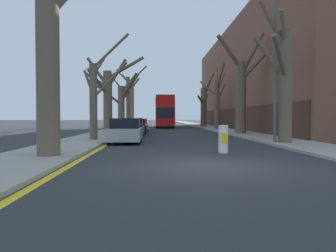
% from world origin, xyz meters
% --- Properties ---
extents(ground_plane, '(300.00, 300.00, 0.00)m').
position_xyz_m(ground_plane, '(0.00, 0.00, 0.00)').
color(ground_plane, '#2B2D30').
extents(sidewalk_left, '(3.09, 120.00, 0.12)m').
position_xyz_m(sidewalk_left, '(-5.96, 50.00, 0.06)').
color(sidewalk_left, gray).
rests_on(sidewalk_left, ground).
extents(sidewalk_right, '(3.09, 120.00, 0.12)m').
position_xyz_m(sidewalk_right, '(5.96, 50.00, 0.06)').
color(sidewalk_right, gray).
rests_on(sidewalk_right, ground).
extents(building_facade_right, '(10.08, 45.34, 12.73)m').
position_xyz_m(building_facade_right, '(12.49, 31.22, 6.35)').
color(building_facade_right, brown).
rests_on(building_facade_right, ground).
extents(kerb_line_stripe, '(0.24, 120.00, 0.01)m').
position_xyz_m(kerb_line_stripe, '(-4.23, 50.00, 0.00)').
color(kerb_line_stripe, yellow).
rests_on(kerb_line_stripe, ground).
extents(street_tree_left_0, '(3.01, 2.42, 8.17)m').
position_xyz_m(street_tree_left_0, '(-5.31, 2.06, 3.82)').
color(street_tree_left_0, brown).
rests_on(street_tree_left_0, ground).
extents(street_tree_left_1, '(2.98, 1.65, 6.71)m').
position_xyz_m(street_tree_left_1, '(-5.25, 10.37, 2.80)').
color(street_tree_left_1, brown).
rests_on(street_tree_left_1, ground).
extents(street_tree_left_2, '(5.01, 3.12, 6.63)m').
position_xyz_m(street_tree_left_2, '(-5.59, 17.86, 3.26)').
color(street_tree_left_2, brown).
rests_on(street_tree_left_2, ground).
extents(street_tree_left_3, '(4.75, 1.93, 6.40)m').
position_xyz_m(street_tree_left_3, '(-5.39, 27.34, 3.01)').
color(street_tree_left_3, brown).
rests_on(street_tree_left_3, ground).
extents(street_tree_left_4, '(4.87, 3.18, 8.35)m').
position_xyz_m(street_tree_left_4, '(-5.37, 35.29, 3.97)').
color(street_tree_left_4, brown).
rests_on(street_tree_left_4, ground).
extents(street_tree_left_5, '(3.11, 3.26, 8.58)m').
position_xyz_m(street_tree_left_5, '(-5.39, 43.98, 4.22)').
color(street_tree_left_5, brown).
rests_on(street_tree_left_5, ground).
extents(street_tree_right_0, '(2.39, 4.12, 7.59)m').
position_xyz_m(street_tree_right_0, '(5.31, 7.57, 3.56)').
color(street_tree_right_0, brown).
rests_on(street_tree_right_0, ground).
extents(street_tree_right_1, '(4.22, 2.34, 8.34)m').
position_xyz_m(street_tree_right_1, '(5.65, 17.42, 3.64)').
color(street_tree_right_1, brown).
rests_on(street_tree_right_1, ground).
extents(street_tree_right_2, '(3.41, 5.02, 7.50)m').
position_xyz_m(street_tree_right_2, '(5.65, 28.36, 3.49)').
color(street_tree_right_2, brown).
rests_on(street_tree_right_2, ground).
extents(street_tree_right_3, '(2.76, 2.93, 7.94)m').
position_xyz_m(street_tree_right_3, '(5.51, 37.61, 3.31)').
color(street_tree_right_3, brown).
rests_on(street_tree_right_3, ground).
extents(double_decker_bus, '(2.48, 11.47, 4.31)m').
position_xyz_m(double_decker_bus, '(-0.32, 36.85, 2.44)').
color(double_decker_bus, red).
rests_on(double_decker_bus, ground).
extents(parked_car_0, '(1.83, 3.92, 1.42)m').
position_xyz_m(parked_car_0, '(-3.33, 9.10, 0.67)').
color(parked_car_0, '#9EA3AD').
rests_on(parked_car_0, ground).
extents(parked_car_1, '(1.75, 4.10, 1.42)m').
position_xyz_m(parked_car_1, '(-3.33, 14.56, 0.67)').
color(parked_car_1, navy).
rests_on(parked_car_1, ground).
extents(parked_car_2, '(1.82, 4.10, 1.31)m').
position_xyz_m(parked_car_2, '(-3.33, 19.96, 0.62)').
color(parked_car_2, black).
rests_on(parked_car_2, ground).
extents(parked_car_3, '(1.85, 4.33, 1.32)m').
position_xyz_m(parked_car_3, '(-3.33, 25.40, 0.63)').
color(parked_car_3, silver).
rests_on(parked_car_3, ground).
extents(lamp_post, '(1.40, 0.20, 8.56)m').
position_xyz_m(lamp_post, '(4.78, 7.64, 4.75)').
color(lamp_post, '#4C4F54').
rests_on(lamp_post, ground).
extents(traffic_bollard, '(0.40, 0.41, 1.16)m').
position_xyz_m(traffic_bollard, '(1.21, 3.59, 0.58)').
color(traffic_bollard, white).
rests_on(traffic_bollard, ground).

